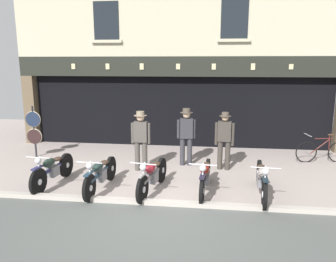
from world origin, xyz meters
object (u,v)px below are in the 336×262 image
motorcycle_center (152,175)px  tyre_sign_pole (34,128)px  advert_board_near (230,101)px  leaning_bicycle (323,151)px  motorcycle_right (262,179)px  salesman_left (141,138)px  motorcycle_center_right (205,176)px  shopkeeper_center (186,134)px  motorcycle_left (53,169)px  motorcycle_center_left (100,174)px  salesman_right (224,138)px

motorcycle_center → tyre_sign_pole: bearing=-20.1°
advert_board_near → leaning_bicycle: size_ratio=0.64×
advert_board_near → motorcycle_center: bearing=-114.1°
motorcycle_right → salesman_left: salesman_left is taller
motorcycle_center_right → shopkeeper_center: shopkeeper_center is taller
motorcycle_left → shopkeeper_center: (3.25, 2.12, 0.56)m
motorcycle_center_right → leaning_bicycle: leaning_bicycle is taller
motorcycle_center_left → tyre_sign_pole: tyre_sign_pole is taller
tyre_sign_pole → shopkeeper_center: bearing=-2.9°
motorcycle_right → advert_board_near: (-0.52, 4.57, 1.28)m
motorcycle_left → shopkeeper_center: size_ratio=1.13×
salesman_left → advert_board_near: (2.67, 3.07, 0.73)m
tyre_sign_pole → salesman_right: bearing=-5.0°
motorcycle_right → shopkeeper_center: bearing=-44.6°
shopkeeper_center → advert_board_near: (1.41, 2.39, 0.73)m
motorcycle_center_right → advert_board_near: size_ratio=1.85×
motorcycle_right → salesman_right: bearing=-63.3°
motorcycle_center → leaning_bicycle: (4.92, 3.07, -0.06)m
motorcycle_center_left → motorcycle_center: motorcycle_center_left is taller
motorcycle_center_left → motorcycle_center: size_ratio=1.01×
motorcycle_center → salesman_right: 2.70m
shopkeeper_center → leaning_bicycle: 4.38m
salesman_right → advert_board_near: 2.79m
salesman_right → tyre_sign_pole: size_ratio=0.99×
motorcycle_right → tyre_sign_pole: (-6.95, 2.44, 0.54)m
motorcycle_center_right → shopkeeper_center: bearing=-68.9°
motorcycle_center_left → motorcycle_center_right: motorcycle_center_left is taller
salesman_right → advert_board_near: bearing=-87.9°
motorcycle_left → advert_board_near: 6.61m
leaning_bicycle → salesman_left: bearing=96.9°
motorcycle_center_right → advert_board_near: (0.80, 4.49, 1.29)m
motorcycle_right → advert_board_near: advert_board_near is taller
motorcycle_left → shopkeeper_center: 3.92m
leaning_bicycle → motorcycle_center: bearing=113.5°
motorcycle_center_right → salesman_left: (-1.87, 1.43, 0.56)m
shopkeeper_center → leaning_bicycle: shopkeeper_center is taller
salesman_left → leaning_bicycle: bearing=-165.0°
salesman_right → advert_board_near: size_ratio=1.55×
salesman_left → leaning_bicycle: 5.75m
motorcycle_left → tyre_sign_pole: (-1.77, 2.37, 0.54)m
salesman_left → shopkeeper_center: size_ratio=1.00×
motorcycle_center_left → motorcycle_right: 3.87m
motorcycle_center → shopkeeper_center: bearing=-96.8°
motorcycle_center_right → motorcycle_right: size_ratio=0.96×
motorcycle_right → motorcycle_center_left: bearing=5.2°
motorcycle_left → advert_board_near: advert_board_near is taller
motorcycle_right → leaning_bicycle: motorcycle_right is taller
motorcycle_center_left → advert_board_near: (3.35, 4.65, 1.29)m
motorcycle_left → motorcycle_center: (2.60, -0.12, -0.00)m
shopkeeper_center → salesman_right: 1.16m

